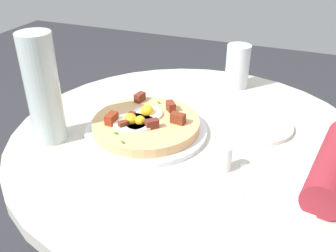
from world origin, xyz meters
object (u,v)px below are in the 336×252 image
(water_glass, at_px, (238,66))
(salt_shaker, at_px, (225,158))
(knife, at_px, (288,181))
(pizza_plate, at_px, (146,131))
(water_bottle, at_px, (43,89))
(dining_table, at_px, (188,191))
(breakfast_pizza, at_px, (145,123))
(bread_plate, at_px, (257,125))
(fork, at_px, (292,193))

(water_glass, xyz_separation_m, salt_shaker, (0.41, 0.07, -0.04))
(knife, distance_m, salt_shaker, 0.13)
(pizza_plate, xyz_separation_m, water_bottle, (0.10, -0.19, 0.12))
(dining_table, xyz_separation_m, pizza_plate, (0.03, -0.10, 0.18))
(knife, bearing_deg, water_bottle, 166.86)
(breakfast_pizza, bearing_deg, water_bottle, -61.90)
(bread_plate, bearing_deg, pizza_plate, -62.38)
(salt_shaker, bearing_deg, knife, 90.06)
(knife, xyz_separation_m, water_bottle, (0.03, -0.52, 0.12))
(water_bottle, bearing_deg, salt_shaker, 94.51)
(knife, bearing_deg, breakfast_pizza, 151.44)
(breakfast_pizza, xyz_separation_m, knife, (0.07, 0.33, -0.02))
(pizza_plate, relative_size, knife, 1.56)
(pizza_plate, bearing_deg, dining_table, 108.99)
(pizza_plate, relative_size, salt_shaker, 5.24)
(breakfast_pizza, distance_m, knife, 0.34)
(bread_plate, distance_m, fork, 0.25)
(pizza_plate, distance_m, knife, 0.33)
(breakfast_pizza, height_order, knife, breakfast_pizza)
(fork, bearing_deg, salt_shaker, 149.05)
(breakfast_pizza, relative_size, salt_shaker, 4.58)
(knife, distance_m, water_bottle, 0.53)
(fork, height_order, water_bottle, water_bottle)
(pizza_plate, relative_size, water_bottle, 1.16)
(fork, bearing_deg, bread_plate, 97.90)
(water_glass, bearing_deg, breakfast_pizza, -21.55)
(breakfast_pizza, bearing_deg, pizza_plate, 104.67)
(knife, height_order, water_glass, water_glass)
(bread_plate, relative_size, water_glass, 1.37)
(salt_shaker, bearing_deg, fork, 75.63)
(breakfast_pizza, relative_size, fork, 1.37)
(bread_plate, xyz_separation_m, fork, (0.23, 0.10, 0.00))
(water_glass, distance_m, water_bottle, 0.55)
(water_glass, height_order, salt_shaker, water_glass)
(water_bottle, bearing_deg, knife, 93.45)
(breakfast_pizza, bearing_deg, bread_plate, 117.54)
(fork, relative_size, water_glass, 1.45)
(bread_plate, height_order, water_bottle, water_bottle)
(pizza_plate, bearing_deg, knife, 77.89)
(water_bottle, distance_m, salt_shaker, 0.41)
(dining_table, relative_size, fork, 4.58)
(dining_table, height_order, salt_shaker, salt_shaker)
(salt_shaker, bearing_deg, dining_table, -133.87)
(water_glass, relative_size, water_bottle, 0.51)
(dining_table, relative_size, bread_plate, 4.84)
(pizza_plate, xyz_separation_m, water_glass, (-0.34, 0.13, 0.06))
(water_bottle, bearing_deg, fork, 89.63)
(salt_shaker, bearing_deg, water_glass, -170.37)
(water_bottle, bearing_deg, bread_plate, 117.79)
(dining_table, distance_m, knife, 0.31)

